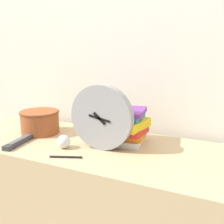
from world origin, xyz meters
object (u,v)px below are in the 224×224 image
object	(u,v)px
book_stack	(122,126)
basket	(40,121)
tv_remote	(20,141)
crumpled_paper_ball	(64,142)
desk_clock	(101,117)
pen	(66,157)

from	to	relation	value
book_stack	basket	xyz separation A→B (m)	(-0.43, -0.04, -0.02)
tv_remote	crumpled_paper_ball	xyz separation A→B (m)	(0.21, 0.04, 0.02)
desk_clock	pen	distance (m)	0.22
tv_remote	crumpled_paper_ball	distance (m)	0.22
desk_clock	basket	xyz separation A→B (m)	(-0.39, 0.07, -0.08)
book_stack	pen	world-z (taller)	book_stack
book_stack	pen	bearing A→B (deg)	-116.64
basket	tv_remote	distance (m)	0.18
desk_clock	crumpled_paper_ball	size ratio (longest dim) A/B	4.82
crumpled_paper_ball	pen	xyz separation A→B (m)	(0.07, -0.09, -0.02)
book_stack	tv_remote	xyz separation A→B (m)	(-0.41, -0.21, -0.07)
crumpled_paper_ball	basket	bearing A→B (deg)	151.33
book_stack	pen	size ratio (longest dim) A/B	2.06
tv_remote	pen	world-z (taller)	tv_remote
basket	pen	world-z (taller)	basket
tv_remote	crumpled_paper_ball	world-z (taller)	crumpled_paper_ball
basket	desk_clock	bearing A→B (deg)	-9.71
desk_clock	book_stack	distance (m)	0.13
book_stack	basket	world-z (taller)	book_stack
desk_clock	tv_remote	size ratio (longest dim) A/B	1.38
desk_clock	crumpled_paper_ball	distance (m)	0.20
crumpled_paper_ball	pen	size ratio (longest dim) A/B	0.47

